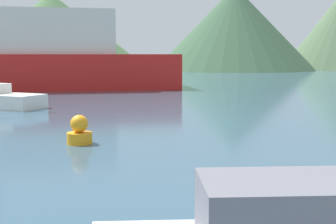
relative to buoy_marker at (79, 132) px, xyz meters
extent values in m
cube|color=slate|center=(3.28, -10.65, 0.72)|extent=(2.23, 1.49, 0.80)
cylinder|color=orange|center=(0.00, 0.00, -0.22)|extent=(0.87, 0.87, 0.39)
sphere|color=orange|center=(0.00, 0.00, 0.28)|extent=(0.61, 0.61, 0.61)
cone|color=#476B42|center=(-9.52, 70.96, 6.49)|extent=(35.83, 35.83, 13.80)
cone|color=#38563D|center=(24.38, 72.11, 7.47)|extent=(30.57, 30.57, 15.76)
camera|label=1|loc=(1.15, -16.07, 2.66)|focal=50.00mm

